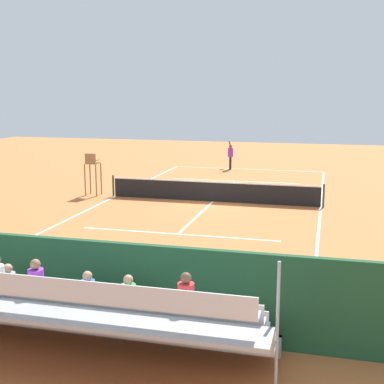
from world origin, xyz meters
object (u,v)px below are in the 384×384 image
(tennis_player, at_px, (230,154))
(tennis_ball_near, at_px, (220,172))
(tennis_net, at_px, (213,191))
(equipment_bag, at_px, (146,313))
(courtside_bench, at_px, (215,302))
(umpire_chair, at_px, (92,170))
(tennis_racket, at_px, (225,170))
(tennis_ball_far, at_px, (237,170))
(bleacher_stand, at_px, (44,308))

(tennis_player, relative_size, tennis_ball_near, 29.18)
(tennis_net, height_order, tennis_player, tennis_player)
(tennis_net, bearing_deg, equipment_bag, 95.75)
(courtside_bench, relative_size, tennis_ball_near, 27.27)
(umpire_chair, bearing_deg, tennis_player, -115.61)
(tennis_ball_near, bearing_deg, umpire_chair, 62.29)
(tennis_player, relative_size, tennis_racket, 3.30)
(tennis_ball_far, bearing_deg, tennis_racket, -18.75)
(tennis_racket, bearing_deg, tennis_player, -141.56)
(tennis_net, relative_size, bleacher_stand, 1.14)
(umpire_chair, bearing_deg, tennis_net, -179.89)
(equipment_bag, xyz_separation_m, tennis_racket, (2.76, -23.76, -0.16))
(equipment_bag, bearing_deg, umpire_chair, -60.58)
(tennis_racket, bearing_deg, tennis_ball_near, 86.31)
(tennis_player, bearing_deg, equipment_bag, 95.88)
(umpire_chair, bearing_deg, tennis_ball_near, -117.71)
(tennis_racket, relative_size, tennis_ball_near, 8.85)
(tennis_net, height_order, courtside_bench, tennis_net)
(tennis_ball_near, height_order, tennis_ball_far, same)
(tennis_net, bearing_deg, tennis_ball_near, -80.44)
(courtside_bench, xyz_separation_m, tennis_racket, (4.34, -23.63, -0.54))
(equipment_bag, height_order, tennis_ball_far, equipment_bag)
(courtside_bench, relative_size, tennis_ball_far, 27.27)
(umpire_chair, height_order, tennis_ball_far, umpire_chair)
(tennis_ball_near, bearing_deg, bleacher_stand, 93.31)
(tennis_player, bearing_deg, tennis_ball_far, 137.55)
(tennis_net, distance_m, courtside_bench, 13.59)
(tennis_racket, distance_m, tennis_ball_near, 1.43)
(umpire_chair, distance_m, equipment_bag, 15.41)
(equipment_bag, xyz_separation_m, tennis_player, (2.47, -23.99, 0.84))
(umpire_chair, distance_m, tennis_racket, 11.49)
(tennis_net, relative_size, tennis_ball_far, 156.06)
(umpire_chair, height_order, tennis_ball_near, umpire_chair)
(umpire_chair, bearing_deg, courtside_bench, 124.55)
(tennis_player, height_order, tennis_racket, tennis_player)
(bleacher_stand, relative_size, tennis_ball_near, 137.27)
(courtside_bench, relative_size, tennis_racket, 3.08)
(bleacher_stand, bearing_deg, umpire_chair, -68.28)
(equipment_bag, xyz_separation_m, tennis_ball_near, (2.85, -22.33, -0.15))
(umpire_chair, xyz_separation_m, tennis_ball_near, (-4.70, -8.94, -1.28))
(tennis_ball_near, bearing_deg, tennis_racket, -93.69)
(equipment_bag, bearing_deg, tennis_ball_far, -85.38)
(tennis_net, distance_m, umpire_chair, 6.25)
(umpire_chair, relative_size, tennis_ball_near, 32.42)
(tennis_ball_far, bearing_deg, courtside_bench, 98.48)
(tennis_net, xyz_separation_m, tennis_ball_far, (0.55, -10.06, -0.47))
(tennis_player, distance_m, tennis_ball_far, 1.25)
(umpire_chair, height_order, tennis_racket, umpire_chair)
(bleacher_stand, relative_size, tennis_player, 4.70)
(tennis_racket, bearing_deg, equipment_bag, 96.63)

